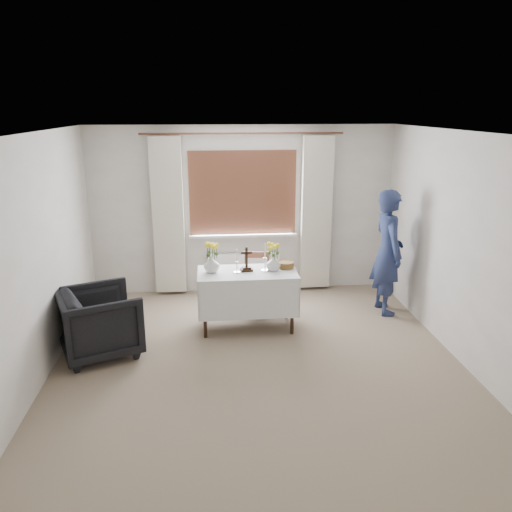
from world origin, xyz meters
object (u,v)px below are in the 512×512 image
Objects in this scene: wooden_chair at (256,282)px; flower_vase_right at (273,263)px; wooden_cross at (247,259)px; person at (388,252)px; flower_vase_left at (212,264)px; altar_table at (247,300)px; armchair at (100,322)px.

flower_vase_right is at bearing -67.63° from wooden_chair.
wooden_cross is 0.34m from flower_vase_right.
wooden_chair is at bearing 79.21° from person.
flower_vase_left reaches higher than wooden_chair.
altar_table is at bearing -3.15° from flower_vase_left.
flower_vase_left is at bearing -88.96° from armchair.
wooden_cross is (-0.01, 0.03, 0.54)m from altar_table.
armchair reaches higher than altar_table.
altar_table is at bearing -84.96° from wooden_cross.
flower_vase_right reaches higher than armchair.
altar_table is 2.03m from person.
altar_table is 1.55× the size of wooden_chair.
armchair is 4.12× the size of flower_vase_left.
person is at bearing 10.79° from altar_table.
wooden_cross is 0.44m from flower_vase_left.
flower_vase_right is (0.77, -0.01, -0.01)m from flower_vase_left.
wooden_chair is (0.18, 0.63, 0.02)m from altar_table.
altar_table is 0.73× the size of person.
wooden_chair is 3.87× the size of flower_vase_left.
wooden_cross is at bearing -94.13° from armchair.
person reaches higher than armchair.
armchair is 0.50× the size of person.
person is 1.64m from flower_vase_right.
wooden_cross is at bearing 99.60° from altar_table.
person reaches higher than flower_vase_left.
person is (1.76, -0.26, 0.45)m from wooden_chair.
altar_table is 1.81m from armchair.
altar_table is at bearing -97.41° from wooden_chair.
person is 5.38× the size of wooden_cross.
altar_table is 0.65m from wooden_chair.
altar_table is 3.90× the size of wooden_cross.
armchair is 3.80m from person.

